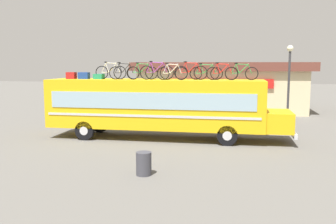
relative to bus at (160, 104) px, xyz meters
The scene contains 17 objects.
ground_plane 1.86m from the bus, behind, with size 120.00×120.00×0.00m, color #605E59.
bus is the anchor object (origin of this frame).
luggage_bag_1 5.21m from the bus, behind, with size 0.49×0.37×0.37m, color maroon.
luggage_bag_2 4.53m from the bus, behind, with size 0.57×0.36×0.37m, color #193899.
luggage_bag_3 3.70m from the bus, behind, with size 0.50×0.51×0.28m, color #1E7F66.
rooftop_bicycle_1 3.20m from the bus, behind, with size 1.74×0.44×0.95m.
rooftop_bicycle_2 2.55m from the bus, behind, with size 1.67×0.44×0.92m.
rooftop_bicycle_3 1.97m from the bus, behind, with size 1.69×0.44×0.91m.
rooftop_bicycle_4 1.75m from the bus, 131.27° to the right, with size 1.83×0.44×0.98m.
rooftop_bicycle_5 1.90m from the bus, 28.08° to the right, with size 1.62×0.44×0.89m.
rooftop_bicycle_6 2.39m from the bus, ahead, with size 1.76×0.44×0.96m.
rooftop_bicycle_7 2.98m from the bus, ahead, with size 1.73×0.44×0.87m.
rooftop_bicycle_8 3.70m from the bus, ahead, with size 1.63×0.44×0.90m.
rooftop_bicycle_9 4.59m from the bus, ahead, with size 1.69×0.44×0.89m.
roadside_building 14.66m from the bus, 79.04° to the left, with size 14.72×9.38×4.14m.
trash_bin 6.76m from the bus, 83.25° to the right, with size 0.56×0.56×0.84m, color #3F3F47.
street_lamp 8.62m from the bus, 31.80° to the left, with size 0.39×0.39×5.13m.
Camera 1 is at (4.19, -18.91, 3.96)m, focal length 38.83 mm.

